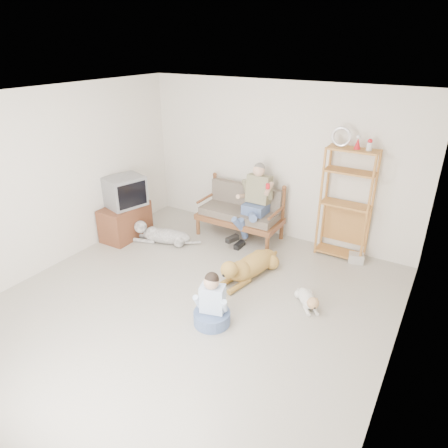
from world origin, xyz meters
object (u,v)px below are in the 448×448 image
Objects in this scene: tv_stand at (125,221)px; etagere at (346,203)px; loveseat at (241,211)px; golden_retriever at (248,266)px.

etagere is at bearing 19.51° from tv_stand.
loveseat is at bearing -173.55° from etagere.
loveseat is 1.03× the size of golden_retriever.
etagere is 3.82m from tv_stand.
etagere reaches higher than loveseat.
loveseat is at bearing 31.46° from tv_stand.
golden_retriever is (2.55, -0.07, -0.12)m from tv_stand.
loveseat reaches higher than golden_retriever.
etagere is 1.45× the size of golden_retriever.
loveseat is 1.46m from golden_retriever.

